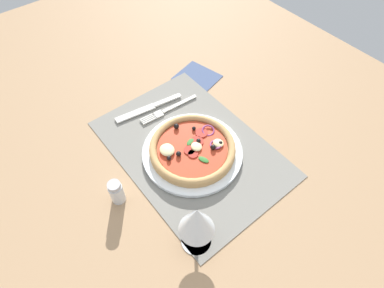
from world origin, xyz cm
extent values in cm
cube|color=#9E7A56|center=(0.00, 0.00, -1.20)|extent=(190.00, 140.00, 2.40)
cube|color=slate|center=(0.00, 0.00, 0.20)|extent=(48.56, 33.62, 0.40)
cylinder|color=white|center=(-1.64, 0.80, 0.93)|extent=(25.28, 25.28, 1.05)
cylinder|color=tan|center=(-1.64, 0.80, 1.95)|extent=(21.40, 21.40, 1.00)
torus|color=tan|center=(-1.64, 0.80, 2.81)|extent=(21.49, 21.49, 1.80)
cylinder|color=#B7381E|center=(-1.64, 0.80, 2.60)|extent=(17.55, 17.55, 0.30)
ellipsoid|color=beige|center=(1.37, 6.31, 3.35)|extent=(3.96, 3.57, 1.19)
ellipsoid|color=beige|center=(-2.24, 0.45, 3.19)|extent=(2.92, 2.63, 0.88)
ellipsoid|color=beige|center=(-4.80, -4.93, 3.18)|extent=(2.85, 2.56, 0.85)
ellipsoid|color=beige|center=(1.95, 5.76, 3.17)|extent=(2.78, 2.50, 0.83)
sphere|color=black|center=(-1.33, 4.83, 3.40)|extent=(1.29, 1.29, 1.29)
sphere|color=black|center=(-0.86, 7.39, 3.31)|extent=(1.11, 1.11, 1.11)
sphere|color=black|center=(-1.20, -1.52, 3.31)|extent=(1.10, 1.10, 1.10)
sphere|color=black|center=(-5.16, -5.32, 3.28)|extent=(1.05, 1.05, 1.05)
sphere|color=black|center=(2.68, -3.17, 3.27)|extent=(1.03, 1.03, 1.03)
sphere|color=black|center=(5.96, -0.13, 3.44)|extent=(1.37, 1.37, 1.37)
sphere|color=black|center=(-5.08, -3.01, 3.42)|extent=(1.32, 1.32, 1.32)
torus|color=#8E3D75|center=(-4.65, -4.35, 3.00)|extent=(3.24, 3.20, 1.04)
torus|color=#8E3D75|center=(0.16, -5.73, 3.00)|extent=(3.44, 3.39, 1.29)
cylinder|color=#A3281E|center=(-1.88, 1.90, 2.90)|extent=(2.80, 2.80, 0.30)
cylinder|color=#A3281E|center=(-3.29, 1.89, 2.90)|extent=(2.53, 2.53, 0.30)
cylinder|color=#A3281E|center=(-0.92, -1.18, 2.90)|extent=(3.37, 3.37, 0.30)
cylinder|color=#A3281E|center=(0.51, -3.96, 2.90)|extent=(3.17, 3.17, 0.30)
ellipsoid|color=#2D6B28|center=(-6.18, 0.98, 2.95)|extent=(3.11, 2.29, 0.30)
ellipsoid|color=#2D6B28|center=(-0.37, -0.11, 2.95)|extent=(2.13, 3.08, 0.30)
cube|color=silver|center=(14.09, -7.13, 0.62)|extent=(1.72, 11.20, 0.44)
cube|color=silver|center=(14.59, -0.30, 0.62)|extent=(2.38, 2.67, 0.44)
cube|color=silver|center=(15.74, 3.04, 0.62)|extent=(0.64, 4.33, 0.44)
cube|color=silver|center=(15.14, 3.08, 0.62)|extent=(0.64, 4.33, 0.44)
cube|color=silver|center=(14.55, 3.13, 0.62)|extent=(0.64, 4.33, 0.44)
cube|color=silver|center=(13.95, 3.17, 0.62)|extent=(0.64, 4.33, 0.44)
cube|color=silver|center=(17.35, -5.14, 0.71)|extent=(2.58, 8.50, 0.62)
cube|color=silver|center=(18.89, 4.74, 0.62)|extent=(3.76, 11.77, 0.44)
cylinder|color=silver|center=(-19.65, 14.18, 0.20)|extent=(6.40, 6.40, 0.40)
cylinder|color=silver|center=(-19.65, 14.18, 3.40)|extent=(0.80, 0.80, 6.00)
cone|color=silver|center=(-19.65, 14.18, 10.65)|extent=(7.20, 7.20, 8.50)
cone|color=#D1336B|center=(-19.65, 14.18, 10.00)|extent=(5.57, 5.57, 6.41)
cube|color=#425175|center=(20.12, -18.55, 0.18)|extent=(14.38, 13.49, 0.36)
cylinder|color=silver|center=(-0.95, 21.87, 2.75)|extent=(3.20, 3.20, 5.50)
cylinder|color=#ADADB2|center=(-0.95, 21.87, 6.10)|extent=(2.88, 2.88, 1.20)
camera|label=1|loc=(-37.83, 29.86, 65.72)|focal=29.56mm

